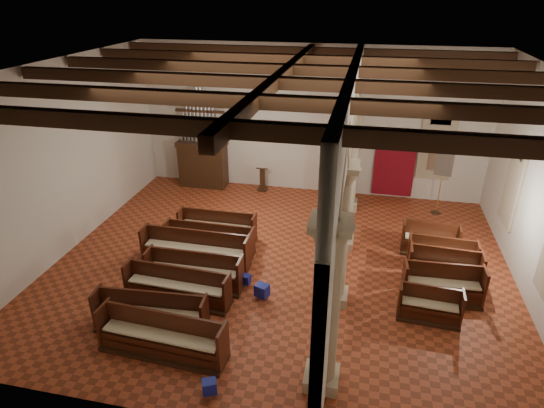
{
  "coord_description": "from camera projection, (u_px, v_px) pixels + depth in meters",
  "views": [
    {
      "loc": [
        2.28,
        -11.9,
        7.92
      ],
      "look_at": [
        -0.38,
        0.5,
        1.83
      ],
      "focal_mm": 30.0,
      "sensor_mm": 36.0,
      "label": 1
    }
  ],
  "objects": [
    {
      "name": "window_right_b",
      "position": [
        514.0,
        188.0,
        14.28
      ],
      "size": [
        0.03,
        1.0,
        2.2
      ],
      "primitive_type": "cube",
      "color": "#337256",
      "rests_on": "wall_right"
    },
    {
      "name": "nave_pew_2",
      "position": [
        178.0,
        291.0,
        12.53
      ],
      "size": [
        3.02,
        0.82,
        1.02
      ],
      "rotation": [
        0.0,
        0.0,
        -0.05
      ],
      "color": "#321F10",
      "rests_on": "floor"
    },
    {
      "name": "hymnal_box_c",
      "position": [
        246.0,
        279.0,
        13.19
      ],
      "size": [
        0.31,
        0.27,
        0.27
      ],
      "primitive_type": "cube",
      "rotation": [
        0.0,
        0.0,
        -0.2
      ],
      "color": "#16199C",
      "rests_on": "floor"
    },
    {
      "name": "hymnal_box_a",
      "position": [
        209.0,
        386.0,
        9.64
      ],
      "size": [
        0.38,
        0.35,
        0.3
      ],
      "primitive_type": "cube",
      "rotation": [
        0.0,
        0.0,
        0.44
      ],
      "color": "navy",
      "rests_on": "floor"
    },
    {
      "name": "wall_back",
      "position": [
        310.0,
        121.0,
        18.34
      ],
      "size": [
        14.0,
        0.02,
        6.0
      ],
      "primitive_type": "cube",
      "color": "beige",
      "rests_on": "floor"
    },
    {
      "name": "aisle_pew_1",
      "position": [
        442.0,
        289.0,
        12.56
      ],
      "size": [
        2.17,
        0.82,
        1.09
      ],
      "rotation": [
        0.0,
        0.0,
        0.05
      ],
      "color": "#321F10",
      "rests_on": "floor"
    },
    {
      "name": "aisle_pew_4",
      "position": [
        429.0,
        244.0,
        14.77
      ],
      "size": [
        1.82,
        0.82,
        1.07
      ],
      "rotation": [
        0.0,
        0.0,
        -0.06
      ],
      "color": "#321F10",
      "rests_on": "floor"
    },
    {
      "name": "nave_pew_6",
      "position": [
        217.0,
        230.0,
        15.63
      ],
      "size": [
        2.68,
        0.69,
        1.02
      ],
      "rotation": [
        0.0,
        0.0,
        0.0
      ],
      "color": "#321F10",
      "rests_on": "floor"
    },
    {
      "name": "nave_pew_4",
      "position": [
        196.0,
        254.0,
        14.21
      ],
      "size": [
        3.44,
        0.77,
        1.12
      ],
      "rotation": [
        0.0,
        0.0,
        -0.01
      ],
      "color": "#321F10",
      "rests_on": "floor"
    },
    {
      "name": "dossal_curtain",
      "position": [
        394.0,
        171.0,
        18.4
      ],
      "size": [
        1.8,
        0.07,
        2.17
      ],
      "color": "maroon",
      "rests_on": "floor"
    },
    {
      "name": "floor",
      "position": [
        281.0,
        264.0,
        14.35
      ],
      "size": [
        14.0,
        14.0,
        0.0
      ],
      "primitive_type": "plane",
      "color": "#9C3F22",
      "rests_on": "ground"
    },
    {
      "name": "window_back",
      "position": [
        436.0,
        149.0,
        17.72
      ],
      "size": [
        1.0,
        0.03,
        2.2
      ],
      "primitive_type": "cube",
      "color": "#337256",
      "rests_on": "wall_back"
    },
    {
      "name": "aisle_pew_2",
      "position": [
        443.0,
        273.0,
        13.2
      ],
      "size": [
        2.06,
        0.86,
        1.14
      ],
      "rotation": [
        0.0,
        0.0,
        -0.05
      ],
      "color": "#321F10",
      "rests_on": "floor"
    },
    {
      "name": "ceiling",
      "position": [
        282.0,
        68.0,
        11.75
      ],
      "size": [
        14.0,
        14.0,
        0.0
      ],
      "primitive_type": "plane",
      "rotation": [
        3.14,
        0.0,
        0.0
      ],
      "color": "black",
      "rests_on": "wall_back"
    },
    {
      "name": "nave_pew_1",
      "position": [
        151.0,
        318.0,
        11.49
      ],
      "size": [
        2.92,
        0.89,
        1.04
      ],
      "rotation": [
        0.0,
        0.0,
        0.07
      ],
      "color": "#321F10",
      "rests_on": "floor"
    },
    {
      "name": "hymnal_box_b",
      "position": [
        262.0,
        290.0,
        12.64
      ],
      "size": [
        0.44,
        0.4,
        0.36
      ],
      "primitive_type": "cube",
      "rotation": [
        0.0,
        0.0,
        -0.36
      ],
      "color": "navy",
      "rests_on": "floor"
    },
    {
      "name": "wall_front",
      "position": [
        214.0,
        305.0,
        7.76
      ],
      "size": [
        14.0,
        0.02,
        6.0
      ],
      "primitive_type": "cube",
      "color": "beige",
      "rests_on": "floor"
    },
    {
      "name": "arcade",
      "position": [
        346.0,
        162.0,
        12.47
      ],
      "size": [
        0.9,
        11.9,
        6.0
      ],
      "color": "tan",
      "rests_on": "floor"
    },
    {
      "name": "lectern",
      "position": [
        262.0,
        180.0,
        19.35
      ],
      "size": [
        0.45,
        0.45,
        1.1
      ],
      "rotation": [
        0.0,
        0.0,
        -0.02
      ],
      "color": "#372411",
      "rests_on": "floor"
    },
    {
      "name": "processional_banner",
      "position": [
        439.0,
        193.0,
        17.22
      ],
      "size": [
        0.61,
        0.78,
        2.71
      ],
      "rotation": [
        0.0,
        0.0,
        -0.24
      ],
      "color": "#321F10",
      "rests_on": "floor"
    },
    {
      "name": "ceiling_beams",
      "position": [
        282.0,
        76.0,
        11.83
      ],
      "size": [
        13.8,
        11.8,
        0.3
      ],
      "primitive_type": null,
      "color": "#321F10",
      "rests_on": "wall_back"
    },
    {
      "name": "wall_left",
      "position": [
        65.0,
        158.0,
        14.37
      ],
      "size": [
        0.02,
        12.0,
        6.0
      ],
      "primitive_type": "cube",
      "color": "beige",
      "rests_on": "floor"
    },
    {
      "name": "nave_pew_5",
      "position": [
        209.0,
        243.0,
        14.89
      ],
      "size": [
        2.97,
        0.66,
        0.97
      ],
      "rotation": [
        0.0,
        0.0,
        -0.01
      ],
      "color": "#321F10",
      "rests_on": "floor"
    },
    {
      "name": "aisle_pew_0",
      "position": [
        429.0,
        309.0,
        11.84
      ],
      "size": [
        1.64,
        0.73,
        0.95
      ],
      "rotation": [
        0.0,
        0.0,
        -0.06
      ],
      "color": "#321F10",
      "rests_on": "floor"
    },
    {
      "name": "tube_heater_a",
      "position": [
        148.0,
        334.0,
        11.24
      ],
      "size": [
        1.05,
        0.38,
        0.11
      ],
      "primitive_type": "cylinder",
      "rotation": [
        0.0,
        1.57,
        0.27
      ],
      "color": "white",
      "rests_on": "floor"
    },
    {
      "name": "tube_heater_b",
      "position": [
        130.0,
        333.0,
        11.26
      ],
      "size": [
        1.1,
        0.16,
        0.11
      ],
      "primitive_type": "cylinder",
      "rotation": [
        0.0,
        1.57,
        -0.05
      ],
      "color": "white",
      "rests_on": "floor"
    },
    {
      "name": "nave_pew_3",
      "position": [
        195.0,
        276.0,
        13.14
      ],
      "size": [
        2.83,
        0.76,
        1.08
      ],
      "rotation": [
        0.0,
        0.0,
        0.01
      ],
      "color": "#321F10",
      "rests_on": "floor"
    },
    {
      "name": "nave_pew_0",
      "position": [
        163.0,
        342.0,
        10.7
      ],
      "size": [
        3.15,
        0.91,
        1.09
      ],
      "rotation": [
        0.0,
        0.0,
        -0.06
      ],
      "color": "#321F10",
      "rests_on": "floor"
    },
    {
      "name": "pipe_organ",
      "position": [
        203.0,
        156.0,
        19.45
      ],
      "size": [
        2.1,
        0.85,
        4.4
      ],
      "color": "#321F10",
      "rests_on": "floor"
    },
    {
      "name": "aisle_pew_3",
      "position": [
        441.0,
        260.0,
        13.89
      ],
      "size": [
        2.05,
        0.82,
        1.06
      ],
      "rotation": [
        0.0,
        0.0,
        -0.05
      ],
      "color": "#321F10",
      "rests_on": "floor"
    }
  ]
}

